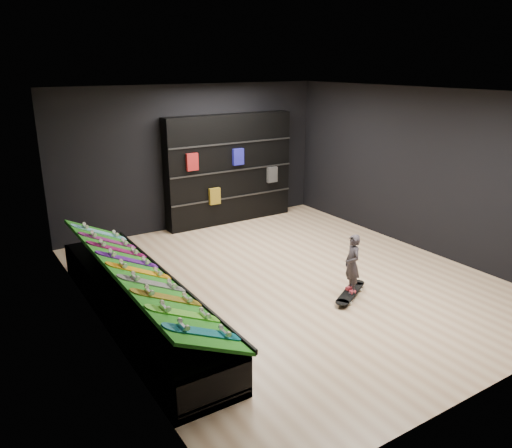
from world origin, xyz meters
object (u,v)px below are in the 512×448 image
back_shelving (229,169)px  child (351,275)px  floor_skateboard (350,294)px  display_rack (138,304)px

back_shelving → child: bearing=-94.6°
back_shelving → floor_skateboard: back_shelving is taller
floor_skateboard → child: bearing=0.0°
back_shelving → child: back_shelving is taller
display_rack → back_shelving: 4.80m
floor_skateboard → child: (0.00, 0.00, 0.32)m
child → floor_skateboard: bearing=180.0°
back_shelving → child: size_ratio=5.42×
display_rack → child: bearing=-18.8°
display_rack → floor_skateboard: display_rack is taller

